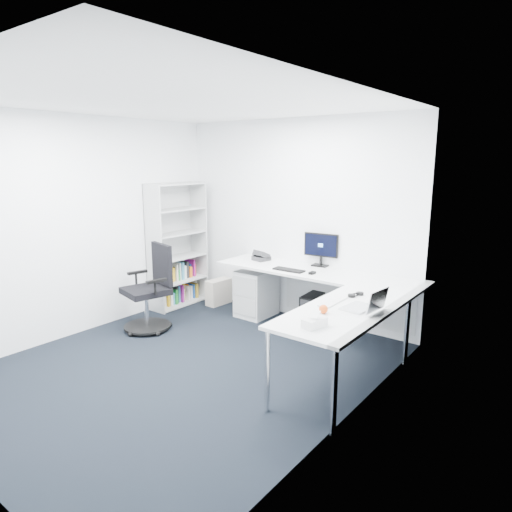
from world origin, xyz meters
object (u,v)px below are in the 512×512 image
Objects in this scene: bookshelf at (177,245)px; laptop at (358,297)px; monitor at (321,249)px; task_chair at (146,289)px; l_desk at (300,308)px.

bookshelf is 5.54× the size of laptop.
monitor is 1.75m from laptop.
laptop is at bearing -55.15° from monitor.
monitor is (1.64, 1.57, 0.46)m from task_chair.
task_chair is at bearing -142.42° from monitor.
bookshelf is 3.92× the size of monitor.
laptop is (1.15, -1.32, -0.11)m from monitor.
l_desk is 1.97m from task_chair.
monitor is (-0.09, 0.64, 0.62)m from l_desk.
bookshelf is 2.17m from monitor.
laptop is at bearing -12.67° from bookshelf.
bookshelf reaches higher than task_chair.
monitor is at bearing 98.07° from l_desk.
bookshelf is at bearing 173.37° from laptop.
task_chair is 2.37× the size of monitor.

